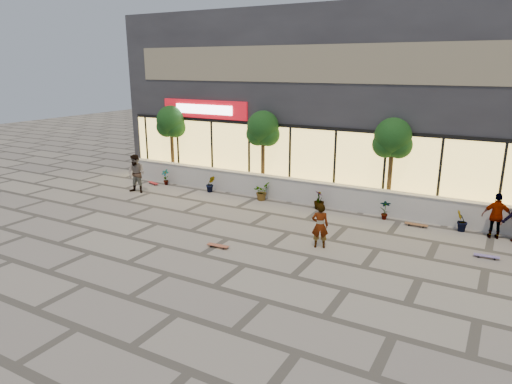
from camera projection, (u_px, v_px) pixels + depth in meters
The scene contains 19 objects.
ground at pixel (244, 265), 14.05m from camera, with size 80.00×80.00×0.00m, color gray.
planter_wall at pixel (326, 194), 19.80m from camera, with size 22.00×0.42×1.04m.
retail_building at pixel (367, 99), 23.42m from camera, with size 24.00×9.17×8.50m.
shrub_a at pixel (165, 177), 23.36m from camera, with size 0.43×0.29×0.81m, color black.
shrub_b at pixel (211, 184), 22.05m from camera, with size 0.45×0.36×0.81m, color black.
shrub_c at pixel (261, 191), 20.73m from camera, with size 0.73×0.63×0.81m, color black.
shrub_d at pixel (319, 200), 19.42m from camera, with size 0.45×0.45×0.81m, color black.
shrub_e at pixel (385, 210), 18.10m from camera, with size 0.43×0.29×0.81m, color black.
shrub_f at pixel (461, 221), 16.79m from camera, with size 0.45×0.36×0.81m, color black.
tree_west at pixel (171, 123), 23.95m from camera, with size 1.60×1.50×3.92m.
tree_midwest at pixel (263, 131), 21.37m from camera, with size 1.60×1.50×3.92m.
tree_mideast at pixel (393, 140), 18.56m from camera, with size 1.60×1.50×3.92m.
skater_center at pixel (320, 226), 15.22m from camera, with size 0.57×0.37×1.55m, color white.
skater_left at pixel (136, 174), 21.80m from camera, with size 0.90×0.70×1.85m, color tan.
skater_right_near at pixel (497, 216), 16.03m from camera, with size 0.97×0.40×1.65m, color silver.
skateboard_center at pixel (218, 246), 15.37m from camera, with size 0.79×0.26×0.09m.
skateboard_left at pixel (153, 183), 23.53m from camera, with size 0.80×0.43×0.09m.
skateboard_right_near at pixel (416, 224), 17.38m from camera, with size 0.85×0.22×0.10m.
skateboard_right_far at pixel (487, 256), 14.53m from camera, with size 0.77×0.25×0.09m.
Camera 1 is at (6.62, -11.11, 5.95)m, focal length 32.00 mm.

